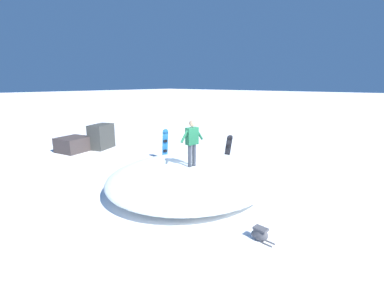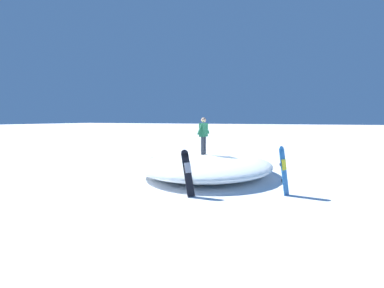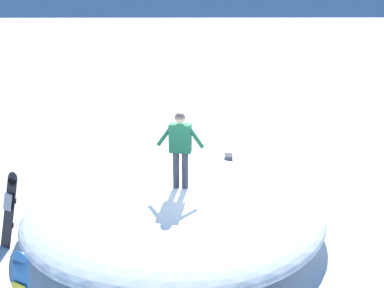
{
  "view_description": "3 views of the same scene",
  "coord_description": "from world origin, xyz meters",
  "px_view_note": "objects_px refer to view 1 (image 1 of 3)",
  "views": [
    {
      "loc": [
        7.13,
        6.59,
        3.95
      ],
      "look_at": [
        -0.63,
        0.07,
        1.64
      ],
      "focal_mm": 25.33,
      "sensor_mm": 36.0,
      "label": 1
    },
    {
      "loc": [
        -11.83,
        -3.68,
        2.57
      ],
      "look_at": [
        -0.75,
        0.77,
        1.44
      ],
      "focal_mm": 24.97,
      "sensor_mm": 36.0,
      "label": 2
    },
    {
      "loc": [
        -0.15,
        -7.97,
        4.84
      ],
      "look_at": [
        0.04,
        0.19,
        2.01
      ],
      "focal_mm": 38.87,
      "sensor_mm": 36.0,
      "label": 3
    }
  ],
  "objects_px": {
    "snowboarder_standing": "(192,140)",
    "snowboard_primary_upright": "(165,144)",
    "snowboard_secondary_upright": "(228,149)",
    "backpack_near": "(260,234)"
  },
  "relations": [
    {
      "from": "snowboarder_standing",
      "to": "snowboard_primary_upright",
      "type": "distance_m",
      "value": 4.39
    },
    {
      "from": "snowboarder_standing",
      "to": "backpack_near",
      "type": "xyz_separation_m",
      "value": [
        1.45,
        3.49,
        -1.73
      ]
    },
    {
      "from": "snowboarder_standing",
      "to": "snowboard_secondary_upright",
      "type": "xyz_separation_m",
      "value": [
        -3.52,
        -0.68,
        -1.11
      ]
    },
    {
      "from": "snowboarder_standing",
      "to": "snowboard_secondary_upright",
      "type": "height_order",
      "value": "snowboarder_standing"
    },
    {
      "from": "snowboarder_standing",
      "to": "backpack_near",
      "type": "distance_m",
      "value": 4.16
    },
    {
      "from": "snowboard_secondary_upright",
      "to": "backpack_near",
      "type": "bearing_deg",
      "value": 39.97
    },
    {
      "from": "backpack_near",
      "to": "snowboard_secondary_upright",
      "type": "bearing_deg",
      "value": -140.03
    },
    {
      "from": "snowboarder_standing",
      "to": "snowboard_primary_upright",
      "type": "xyz_separation_m",
      "value": [
        -2.2,
        -3.66,
        -1.05
      ]
    },
    {
      "from": "snowboard_primary_upright",
      "to": "snowboard_secondary_upright",
      "type": "height_order",
      "value": "snowboard_primary_upright"
    },
    {
      "from": "snowboarder_standing",
      "to": "snowboard_primary_upright",
      "type": "bearing_deg",
      "value": -120.98
    }
  ]
}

